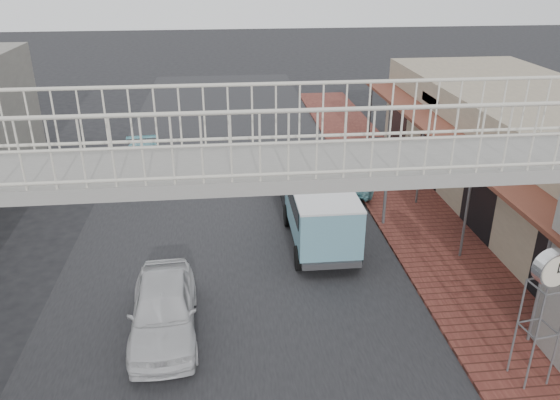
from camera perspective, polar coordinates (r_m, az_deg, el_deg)
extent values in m
plane|color=black|center=(15.33, -4.82, -9.38)|extent=(120.00, 120.00, 0.00)
cube|color=black|center=(15.33, -4.82, -9.36)|extent=(10.00, 60.00, 0.01)
cube|color=brown|center=(19.07, 14.82, -2.86)|extent=(3.00, 40.00, 0.10)
cube|color=gray|center=(21.14, 25.97, 3.88)|extent=(6.00, 18.00, 4.00)
cube|color=brown|center=(19.34, 18.05, 6.26)|extent=(1.80, 18.00, 0.12)
cube|color=silver|center=(22.47, 15.54, 10.01)|extent=(0.08, 2.60, 0.90)
cube|color=#B21914|center=(16.83, 23.25, 4.34)|extent=(0.08, 2.20, 0.80)
cube|color=gray|center=(9.41, -5.14, 3.39)|extent=(14.00, 2.00, 0.24)
cube|color=beige|center=(10.11, -5.42, 8.84)|extent=(14.00, 0.08, 1.10)
cube|color=beige|center=(8.29, -5.15, 5.42)|extent=(14.00, 0.08, 1.10)
imported|color=silver|center=(13.69, -12.09, -11.07)|extent=(1.77, 4.00, 1.34)
imported|color=black|center=(20.75, 1.70, 2.02)|extent=(1.53, 3.96, 1.29)
imported|color=#6AB0B8|center=(21.82, 5.64, 2.99)|extent=(2.30, 4.58, 1.25)
imported|color=#7FD1DC|center=(23.54, -14.27, 3.85)|extent=(1.98, 4.18, 1.18)
cylinder|color=black|center=(18.58, 0.85, -1.63)|extent=(0.26, 0.75, 0.75)
cylinder|color=black|center=(18.83, 5.91, -1.39)|extent=(0.26, 0.75, 0.75)
cylinder|color=black|center=(16.04, 2.07, -6.08)|extent=(0.26, 0.75, 0.75)
cylinder|color=black|center=(16.33, 7.91, -5.72)|extent=(0.26, 0.75, 0.75)
cube|color=#679FB3|center=(16.73, 4.42, -1.36)|extent=(1.83, 3.43, 1.45)
cube|color=#679FB3|center=(18.61, 3.34, 0.56)|extent=(1.74, 0.97, 0.96)
cube|color=black|center=(16.57, 4.47, -0.12)|extent=(1.87, 2.79, 0.54)
cube|color=silver|center=(16.43, 4.50, 1.00)|extent=(1.85, 3.43, 0.06)
imported|color=black|center=(21.97, 8.52, 2.86)|extent=(1.90, 0.91, 0.96)
imported|color=black|center=(22.46, 8.18, 3.46)|extent=(1.79, 0.82, 1.04)
cylinder|color=#59595B|center=(12.84, 23.49, -12.09)|extent=(0.04, 0.04, 2.35)
cylinder|color=#59595B|center=(13.16, 25.46, -11.53)|extent=(0.04, 0.04, 2.35)
cylinder|color=#59595B|center=(12.50, 25.04, -13.46)|extent=(0.04, 0.04, 2.35)
cylinder|color=#59595B|center=(12.84, 27.03, -12.83)|extent=(0.04, 0.04, 2.35)
cylinder|color=silver|center=(12.03, 26.56, -6.39)|extent=(0.79, 0.38, 0.76)
cylinder|color=beige|center=(11.94, 26.99, -6.70)|extent=(0.67, 0.12, 0.67)
cylinder|color=beige|center=(12.12, 26.15, -6.08)|extent=(0.67, 0.12, 0.67)
cylinder|color=#59595B|center=(18.41, 11.07, 1.81)|extent=(0.10, 0.10, 2.99)
cube|color=black|center=(18.01, 11.33, 4.96)|extent=(1.20, 0.43, 0.93)
cone|color=black|center=(18.04, 14.12, 4.73)|extent=(0.93, 1.27, 1.13)
cube|color=white|center=(17.99, 11.15, 4.78)|extent=(0.79, 0.25, 0.62)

